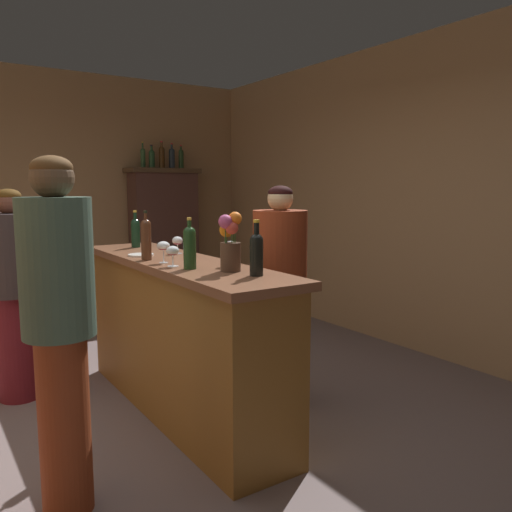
# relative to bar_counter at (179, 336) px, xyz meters

# --- Properties ---
(floor) EXTENTS (9.30, 9.30, 0.00)m
(floor) POSITION_rel_bar_counter_xyz_m (-0.33, -0.25, -0.53)
(floor) COLOR slate
(floor) RESTS_ON ground
(wall_back) EXTENTS (5.61, 0.12, 2.89)m
(wall_back) POSITION_rel_bar_counter_xyz_m (-0.33, 3.39, 0.91)
(wall_back) COLOR tan
(wall_back) RESTS_ON ground
(wall_right) EXTENTS (0.12, 7.27, 2.89)m
(wall_right) POSITION_rel_bar_counter_xyz_m (2.48, -0.25, 0.91)
(wall_right) COLOR tan
(wall_right) RESTS_ON ground
(bar_counter) EXTENTS (0.54, 2.28, 1.05)m
(bar_counter) POSITION_rel_bar_counter_xyz_m (0.00, 0.00, 0.00)
(bar_counter) COLOR brown
(bar_counter) RESTS_ON ground
(display_cabinet) EXTENTS (0.92, 0.38, 1.77)m
(display_cabinet) POSITION_rel_bar_counter_xyz_m (1.27, 3.10, 0.39)
(display_cabinet) COLOR #4C302C
(display_cabinet) RESTS_ON ground
(wine_bottle_chardonnay) EXTENTS (0.07, 0.07, 0.31)m
(wine_bottle_chardonnay) POSITION_rel_bar_counter_xyz_m (0.09, -0.80, 0.66)
(wine_bottle_chardonnay) COLOR black
(wine_bottle_chardonnay) RESTS_ON bar_counter
(wine_bottle_syrah) EXTENTS (0.07, 0.07, 0.33)m
(wine_bottle_syrah) POSITION_rel_bar_counter_xyz_m (-0.18, 0.11, 0.67)
(wine_bottle_syrah) COLOR #4C2A19
(wine_bottle_syrah) RESTS_ON bar_counter
(wine_bottle_pinot) EXTENTS (0.07, 0.07, 0.30)m
(wine_bottle_pinot) POSITION_rel_bar_counter_xyz_m (0.03, 0.84, 0.65)
(wine_bottle_pinot) COLOR #14321F
(wine_bottle_pinot) RESTS_ON bar_counter
(wine_bottle_riesling) EXTENTS (0.08, 0.08, 0.30)m
(wine_bottle_riesling) POSITION_rel_bar_counter_xyz_m (-0.11, -0.39, 0.66)
(wine_bottle_riesling) COLOR #1D3D1C
(wine_bottle_riesling) RESTS_ON bar_counter
(wine_glass_front) EXTENTS (0.08, 0.08, 0.14)m
(wine_glass_front) POSITION_rel_bar_counter_xyz_m (-0.14, -0.08, 0.63)
(wine_glass_front) COLOR white
(wine_glass_front) RESTS_ON bar_counter
(wine_glass_mid) EXTENTS (0.08, 0.08, 0.13)m
(wine_glass_mid) POSITION_rel_bar_counter_xyz_m (0.13, 0.29, 0.61)
(wine_glass_mid) COLOR white
(wine_glass_mid) RESTS_ON bar_counter
(wine_glass_rear) EXTENTS (0.08, 0.08, 0.15)m
(wine_glass_rear) POSITION_rel_bar_counter_xyz_m (0.15, -0.42, 0.63)
(wine_glass_rear) COLOR white
(wine_glass_rear) RESTS_ON bar_counter
(wine_glass_spare) EXTENTS (0.08, 0.08, 0.13)m
(wine_glass_spare) POSITION_rel_bar_counter_xyz_m (-0.15, -0.26, 0.61)
(wine_glass_spare) COLOR white
(wine_glass_spare) RESTS_ON bar_counter
(flower_arrangement) EXTENTS (0.14, 0.13, 0.34)m
(flower_arrangement) POSITION_rel_bar_counter_xyz_m (0.05, -0.60, 0.70)
(flower_arrangement) COLOR #493225
(flower_arrangement) RESTS_ON bar_counter
(cheese_plate) EXTENTS (0.18, 0.18, 0.01)m
(cheese_plate) POSITION_rel_bar_counter_xyz_m (-0.13, 0.33, 0.53)
(cheese_plate) COLOR white
(cheese_plate) RESTS_ON bar_counter
(display_bottle_left) EXTENTS (0.06, 0.06, 0.32)m
(display_bottle_left) POSITION_rel_bar_counter_xyz_m (1.01, 3.10, 1.37)
(display_bottle_left) COLOR #2A502D
(display_bottle_left) RESTS_ON display_cabinet
(display_bottle_midleft) EXTENTS (0.08, 0.08, 0.29)m
(display_bottle_midleft) POSITION_rel_bar_counter_xyz_m (1.12, 3.10, 1.37)
(display_bottle_midleft) COLOR #214B2D
(display_bottle_midleft) RESTS_ON display_cabinet
(display_bottle_center) EXTENTS (0.07, 0.07, 0.34)m
(display_bottle_center) POSITION_rel_bar_counter_xyz_m (1.26, 3.10, 1.39)
(display_bottle_center) COLOR #472D12
(display_bottle_center) RESTS_ON display_cabinet
(display_bottle_midright) EXTENTS (0.07, 0.07, 0.32)m
(display_bottle_midright) POSITION_rel_bar_counter_xyz_m (1.40, 3.10, 1.38)
(display_bottle_midright) COLOR #1D2C3A
(display_bottle_midright) RESTS_ON display_cabinet
(display_bottle_right) EXTENTS (0.07, 0.07, 0.30)m
(display_bottle_right) POSITION_rel_bar_counter_xyz_m (1.53, 3.10, 1.38)
(display_bottle_right) COLOR #1F3A1F
(display_bottle_right) RESTS_ON display_cabinet
(patron_near_entrance) EXTENTS (0.33, 0.33, 1.67)m
(patron_near_entrance) POSITION_rel_bar_counter_xyz_m (-0.93, -0.70, 0.40)
(patron_near_entrance) COLOR brown
(patron_near_entrance) RESTS_ON ground
(patron_tall) EXTENTS (0.40, 0.40, 1.52)m
(patron_tall) POSITION_rel_bar_counter_xyz_m (-0.88, 0.86, 0.29)
(patron_tall) COLOR maroon
(patron_tall) RESTS_ON ground
(bartender) EXTENTS (0.38, 0.38, 1.55)m
(bartender) POSITION_rel_bar_counter_xyz_m (0.68, -0.22, 0.31)
(bartender) COLOR tan
(bartender) RESTS_ON ground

